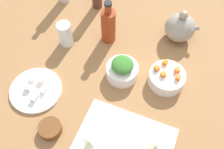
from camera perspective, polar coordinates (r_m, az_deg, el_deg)
tabletop at (r=110.31cm, az=0.00°, el=-1.82°), size 190.00×190.00×3.00cm
cutting_board at (r=97.70cm, az=2.56°, el=-14.46°), size 35.19×26.33×1.00cm
plate_tofu at (r=110.43cm, az=-15.94°, el=-3.23°), size 20.64×20.64×1.20cm
bowl_greens at (r=108.21cm, az=2.17°, el=0.66°), size 12.97×12.97×5.71cm
bowl_carrots at (r=108.70cm, az=11.55°, el=-0.77°), size 14.37×14.37×5.55cm
bowl_small_side at (r=100.68cm, az=-13.06°, el=-11.18°), size 8.31×8.31×3.37cm
teapot at (r=121.76cm, az=14.33°, el=9.72°), size 14.92×12.96×15.72cm
bottle_2 at (r=115.75cm, az=-0.79°, el=10.48°), size 6.28×6.28×21.40cm
drinking_glass_0 at (r=118.05cm, az=-9.96°, el=8.47°), size 6.03×6.03×11.52cm
carrot_cube_0 at (r=104.96cm, az=10.91°, el=0.01°), size 2.49×2.49×1.80cm
carrot_cube_1 at (r=105.37cm, az=13.94°, el=-0.67°), size 2.14×2.14×1.80cm
carrot_cube_2 at (r=107.19cm, az=13.75°, el=0.88°), size 2.36×2.36×1.80cm
carrot_cube_3 at (r=108.27cm, az=11.26°, el=2.51°), size 2.22×2.22×1.80cm
carrot_cube_4 at (r=106.10cm, az=9.53°, el=1.31°), size 2.55×2.55×1.80cm
chopped_greens_mound at (r=104.22cm, az=2.25°, el=2.12°), size 12.52×12.53×3.93cm
tofu_cube_0 at (r=107.63cm, az=-14.47°, el=-3.28°), size 2.62×2.62×2.20cm
tofu_cube_1 at (r=109.85cm, az=-17.57°, el=-2.76°), size 2.59×2.59×2.20cm
tofu_cube_2 at (r=110.29cm, az=-14.93°, el=-1.16°), size 2.77×2.77×2.20cm
tofu_cube_3 at (r=106.81cm, az=-16.37°, el=-4.94°), size 2.49×2.49×2.20cm
tofu_cube_4 at (r=111.48cm, az=-16.81°, el=-1.03°), size 2.26×2.26×2.20cm
dumpling_0 at (r=96.30cm, az=-4.88°, el=-14.20°), size 5.30×5.52×2.34cm
dumpling_2 at (r=96.45cm, az=9.33°, el=-14.97°), size 6.80×6.80×2.76cm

